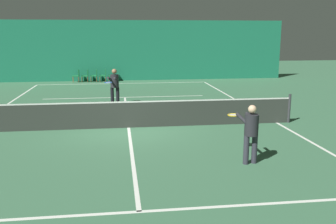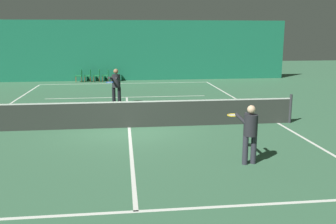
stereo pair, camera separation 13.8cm
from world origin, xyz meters
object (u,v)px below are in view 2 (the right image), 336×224
(tennis_net, at_px, (129,113))
(courtside_chair_3, at_px, (106,74))
(player_near, at_px, (249,130))
(courtside_chair_0, at_px, (80,75))
(courtside_chair_1, at_px, (89,75))
(courtside_chair_4, at_px, (115,74))
(player_far, at_px, (116,84))
(courtside_chair_2, at_px, (98,75))

(tennis_net, bearing_deg, courtside_chair_3, 95.63)
(player_near, xyz_separation_m, courtside_chair_0, (-6.04, 17.08, -0.41))
(player_near, bearing_deg, courtside_chair_0, 8.74)
(player_near, bearing_deg, courtside_chair_3, 3.22)
(courtside_chair_1, height_order, courtside_chair_4, same)
(player_far, relative_size, courtside_chair_2, 1.99)
(courtside_chair_2, bearing_deg, player_near, 15.83)
(courtside_chair_4, bearing_deg, courtside_chair_0, -90.00)
(tennis_net, xyz_separation_m, courtside_chair_4, (-0.68, 13.00, -0.03))
(courtside_chair_1, height_order, courtside_chair_3, same)
(courtside_chair_2, distance_m, courtside_chair_3, 0.60)
(player_near, relative_size, courtside_chair_4, 1.82)
(tennis_net, distance_m, player_near, 5.05)
(courtside_chair_4, bearing_deg, courtside_chair_1, -90.00)
(courtside_chair_3, bearing_deg, courtside_chair_2, -90.00)
(courtside_chair_1, distance_m, courtside_chair_2, 0.60)
(tennis_net, bearing_deg, player_far, 96.53)
(courtside_chair_3, height_order, courtside_chair_4, same)
(courtside_chair_0, distance_m, courtside_chair_3, 1.80)
(tennis_net, xyz_separation_m, courtside_chair_1, (-2.48, 13.00, -0.03))
(tennis_net, distance_m, courtside_chair_0, 13.36)
(courtside_chair_1, relative_size, courtside_chair_3, 1.00)
(courtside_chair_2, xyz_separation_m, courtside_chair_3, (0.60, 0.00, 0.00))
(courtside_chair_0, height_order, courtside_chair_4, same)
(player_near, bearing_deg, courtside_chair_2, 5.09)
(player_far, xyz_separation_m, courtside_chair_4, (-0.19, 8.67, -0.49))
(player_far, distance_m, courtside_chair_0, 9.06)
(player_near, distance_m, courtside_chair_0, 18.12)
(courtside_chair_3, bearing_deg, courtside_chair_0, -90.00)
(courtside_chair_1, relative_size, courtside_chair_4, 1.00)
(player_near, height_order, courtside_chair_4, player_near)
(courtside_chair_0, bearing_deg, courtside_chair_2, 90.00)
(player_near, distance_m, player_far, 9.09)
(courtside_chair_3, bearing_deg, player_near, 13.96)
(courtside_chair_1, distance_m, courtside_chair_4, 1.80)
(tennis_net, relative_size, courtside_chair_2, 14.29)
(player_far, xyz_separation_m, courtside_chair_2, (-1.39, 8.67, -0.49))
(player_near, bearing_deg, courtside_chair_4, 1.31)
(tennis_net, distance_m, courtside_chair_1, 13.23)
(player_near, relative_size, courtside_chair_0, 1.82)
(player_far, bearing_deg, player_near, 37.73)
(courtside_chair_0, height_order, courtside_chair_2, same)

